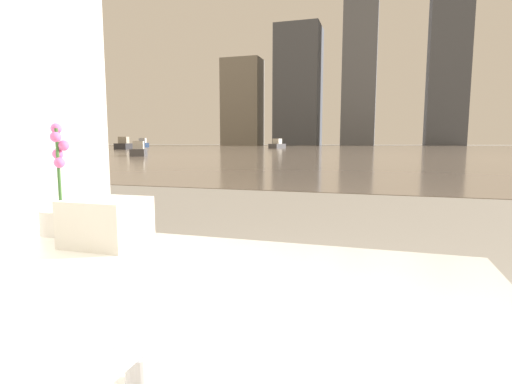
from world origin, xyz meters
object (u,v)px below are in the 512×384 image
faucet_far (113,373)px  potted_orchid (61,211)px  harbor_boat_0 (124,145)px  towel_stack (107,222)px

faucet_far → potted_orchid: bearing=135.9°
potted_orchid → harbor_boat_0: bearing=125.2°
harbor_boat_0 → towel_stack: bearing=-54.6°
faucet_far → potted_orchid: potted_orchid is taller
harbor_boat_0 → potted_orchid: bearing=-54.8°
faucet_far → harbor_boat_0: size_ratio=0.04×
towel_stack → harbor_boat_0: harbor_boat_0 is taller
potted_orchid → faucet_far: bearing=-44.1°
towel_stack → harbor_boat_0: size_ratio=0.05×
faucet_far → harbor_boat_0: (-31.71, 44.60, -0.04)m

